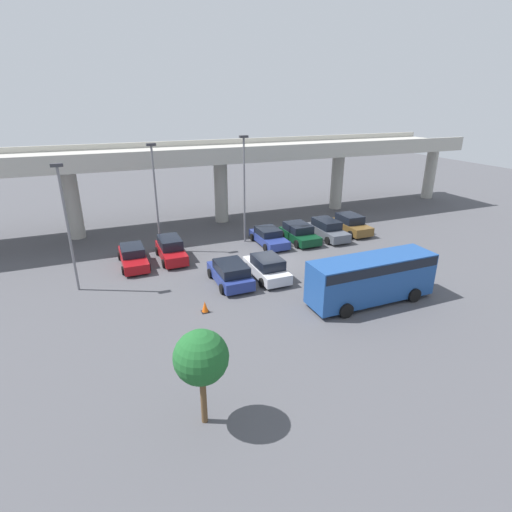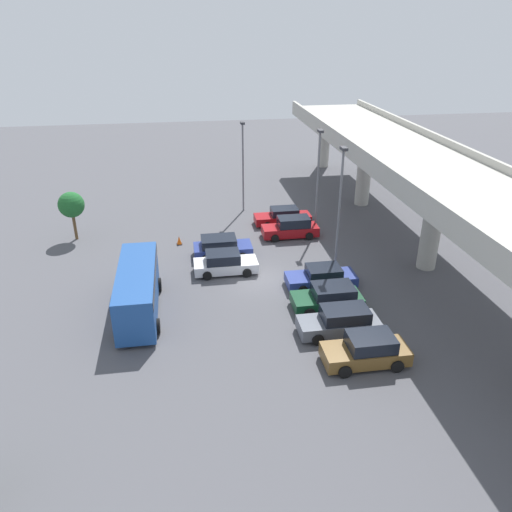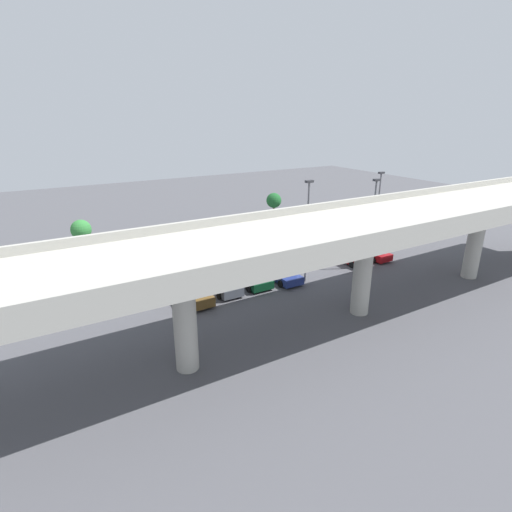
{
  "view_description": "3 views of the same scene",
  "coord_description": "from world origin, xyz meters",
  "px_view_note": "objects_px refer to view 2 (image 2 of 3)",
  "views": [
    {
      "loc": [
        -12.01,
        -25.55,
        11.7
      ],
      "look_at": [
        -1.6,
        -0.59,
        1.06
      ],
      "focal_mm": 28.0,
      "sensor_mm": 36.0,
      "label": 1
    },
    {
      "loc": [
        30.11,
        -4.83,
        16.5
      ],
      "look_at": [
        1.77,
        -0.41,
        2.68
      ],
      "focal_mm": 35.0,
      "sensor_mm": 36.0,
      "label": 2
    },
    {
      "loc": [
        20.42,
        31.62,
        14.13
      ],
      "look_at": [
        2.02,
        0.54,
        1.26
      ],
      "focal_mm": 28.0,
      "sensor_mm": 36.0,
      "label": 3
    }
  ],
  "objects_px": {
    "parked_car_5": "(329,297)",
    "lamp_post_near_aisle": "(340,204)",
    "shuttle_bus": "(138,287)",
    "tree_front_left": "(71,205)",
    "traffic_cone": "(179,241)",
    "parked_car_1": "(291,228)",
    "parked_car_4": "(322,277)",
    "parked_car_0": "(283,217)",
    "parked_car_3": "(225,263)",
    "parked_car_2": "(222,247)",
    "lamp_post_mid_lot": "(318,175)",
    "parked_car_7": "(367,350)",
    "lamp_post_by_overpass": "(243,160)",
    "parked_car_6": "(340,322)"
  },
  "relations": [
    {
      "from": "parked_car_5",
      "to": "lamp_post_near_aisle",
      "type": "bearing_deg",
      "value": -111.59
    },
    {
      "from": "shuttle_bus",
      "to": "lamp_post_near_aisle",
      "type": "relative_size",
      "value": 0.89
    },
    {
      "from": "tree_front_left",
      "to": "traffic_cone",
      "type": "height_order",
      "value": "tree_front_left"
    },
    {
      "from": "parked_car_1",
      "to": "parked_car_4",
      "type": "relative_size",
      "value": 0.97
    },
    {
      "from": "parked_car_0",
      "to": "lamp_post_near_aisle",
      "type": "height_order",
      "value": "lamp_post_near_aisle"
    },
    {
      "from": "parked_car_3",
      "to": "lamp_post_near_aisle",
      "type": "distance_m",
      "value": 8.99
    },
    {
      "from": "tree_front_left",
      "to": "parked_car_1",
      "type": "bearing_deg",
      "value": 82.65
    },
    {
      "from": "parked_car_2",
      "to": "shuttle_bus",
      "type": "xyz_separation_m",
      "value": [
        7.1,
        -5.73,
        0.97
      ]
    },
    {
      "from": "shuttle_bus",
      "to": "lamp_post_near_aisle",
      "type": "height_order",
      "value": "lamp_post_near_aisle"
    },
    {
      "from": "parked_car_4",
      "to": "tree_front_left",
      "type": "distance_m",
      "value": 20.81
    },
    {
      "from": "shuttle_bus",
      "to": "traffic_cone",
      "type": "xyz_separation_m",
      "value": [
        -9.79,
        2.57,
        -1.39
      ]
    },
    {
      "from": "lamp_post_mid_lot",
      "to": "parked_car_3",
      "type": "bearing_deg",
      "value": -53.97
    },
    {
      "from": "tree_front_left",
      "to": "parked_car_4",
      "type": "bearing_deg",
      "value": 58.78
    },
    {
      "from": "parked_car_5",
      "to": "shuttle_bus",
      "type": "bearing_deg",
      "value": -6.66
    },
    {
      "from": "parked_car_2",
      "to": "parked_car_4",
      "type": "distance_m",
      "value": 8.41
    },
    {
      "from": "parked_car_1",
      "to": "lamp_post_mid_lot",
      "type": "bearing_deg",
      "value": -168.09
    },
    {
      "from": "lamp_post_near_aisle",
      "to": "traffic_cone",
      "type": "height_order",
      "value": "lamp_post_near_aisle"
    },
    {
      "from": "parked_car_3",
      "to": "parked_car_5",
      "type": "distance_m",
      "value": 8.27
    },
    {
      "from": "parked_car_5",
      "to": "shuttle_bus",
      "type": "height_order",
      "value": "shuttle_bus"
    },
    {
      "from": "parked_car_5",
      "to": "tree_front_left",
      "type": "distance_m",
      "value": 22.13
    },
    {
      "from": "parked_car_5",
      "to": "shuttle_bus",
      "type": "relative_size",
      "value": 0.54
    },
    {
      "from": "parked_car_5",
      "to": "traffic_cone",
      "type": "relative_size",
      "value": 6.19
    },
    {
      "from": "parked_car_3",
      "to": "parked_car_4",
      "type": "bearing_deg",
      "value": -25.39
    },
    {
      "from": "parked_car_1",
      "to": "parked_car_5",
      "type": "distance_m",
      "value": 11.28
    },
    {
      "from": "parked_car_1",
      "to": "parked_car_2",
      "type": "height_order",
      "value": "parked_car_1"
    },
    {
      "from": "parked_car_0",
      "to": "parked_car_5",
      "type": "bearing_deg",
      "value": 89.94
    },
    {
      "from": "parked_car_1",
      "to": "parked_car_7",
      "type": "xyz_separation_m",
      "value": [
        16.92,
        0.28,
        -0.01
      ]
    },
    {
      "from": "parked_car_3",
      "to": "parked_car_4",
      "type": "relative_size",
      "value": 0.95
    },
    {
      "from": "parked_car_7",
      "to": "lamp_post_near_aisle",
      "type": "distance_m",
      "value": 11.11
    },
    {
      "from": "parked_car_7",
      "to": "shuttle_bus",
      "type": "bearing_deg",
      "value": -30.22
    },
    {
      "from": "lamp_post_mid_lot",
      "to": "traffic_cone",
      "type": "distance_m",
      "value": 12.28
    },
    {
      "from": "lamp_post_near_aisle",
      "to": "parked_car_4",
      "type": "bearing_deg",
      "value": -41.14
    },
    {
      "from": "tree_front_left",
      "to": "traffic_cone",
      "type": "distance_m",
      "value": 9.02
    },
    {
      "from": "parked_car_4",
      "to": "traffic_cone",
      "type": "bearing_deg",
      "value": -41.64
    },
    {
      "from": "parked_car_5",
      "to": "parked_car_7",
      "type": "bearing_deg",
      "value": 93.91
    },
    {
      "from": "parked_car_7",
      "to": "lamp_post_by_overpass",
      "type": "relative_size",
      "value": 0.55
    },
    {
      "from": "parked_car_2",
      "to": "traffic_cone",
      "type": "bearing_deg",
      "value": 139.59
    },
    {
      "from": "parked_car_6",
      "to": "parked_car_7",
      "type": "bearing_deg",
      "value": 100.67
    },
    {
      "from": "shuttle_bus",
      "to": "parked_car_3",
      "type": "bearing_deg",
      "value": 127.68
    },
    {
      "from": "parked_car_6",
      "to": "parked_car_5",
      "type": "bearing_deg",
      "value": -93.01
    },
    {
      "from": "parked_car_0",
      "to": "tree_front_left",
      "type": "height_order",
      "value": "tree_front_left"
    },
    {
      "from": "parked_car_0",
      "to": "parked_car_7",
      "type": "xyz_separation_m",
      "value": [
        19.8,
        0.37,
        0.11
      ]
    },
    {
      "from": "parked_car_0",
      "to": "parked_car_6",
      "type": "xyz_separation_m",
      "value": [
        16.97,
        -0.16,
        0.1
      ]
    },
    {
      "from": "parked_car_1",
      "to": "shuttle_bus",
      "type": "distance_m",
      "value": 15.4
    },
    {
      "from": "parked_car_0",
      "to": "shuttle_bus",
      "type": "bearing_deg",
      "value": 47.68
    },
    {
      "from": "parked_car_3",
      "to": "parked_car_7",
      "type": "bearing_deg",
      "value": -61.07
    },
    {
      "from": "parked_car_1",
      "to": "lamp_post_by_overpass",
      "type": "xyz_separation_m",
      "value": [
        -6.76,
        -3.08,
        4.0
      ]
    },
    {
      "from": "parked_car_5",
      "to": "tree_front_left",
      "type": "xyz_separation_m",
      "value": [
        -13.53,
        -17.37,
        2.21
      ]
    },
    {
      "from": "parked_car_0",
      "to": "parked_car_2",
      "type": "distance_m",
      "value": 8.21
    },
    {
      "from": "parked_car_2",
      "to": "tree_front_left",
      "type": "xyz_separation_m",
      "value": [
        -5.07,
        -11.46,
        2.2
      ]
    }
  ]
}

